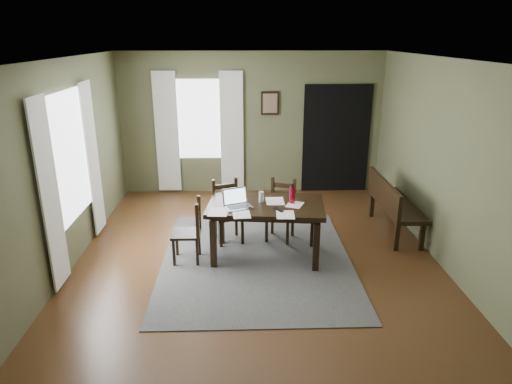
{
  "coord_description": "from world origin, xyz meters",
  "views": [
    {
      "loc": [
        -0.19,
        -5.7,
        2.98
      ],
      "look_at": [
        0.0,
        0.3,
        0.9
      ],
      "focal_mm": 32.0,
      "sensor_mm": 36.0,
      "label": 1
    }
  ],
  "objects_px": {
    "chair_back_left": "(228,212)",
    "water_bottle": "(292,194)",
    "dining_table": "(266,210)",
    "chair_end": "(190,232)",
    "laptop": "(237,202)",
    "chair_back_right": "(281,211)",
    "bench": "(392,201)"
  },
  "relations": [
    {
      "from": "chair_back_right",
      "to": "water_bottle",
      "type": "height_order",
      "value": "water_bottle"
    },
    {
      "from": "chair_back_right",
      "to": "laptop",
      "type": "distance_m",
      "value": 1.04
    },
    {
      "from": "dining_table",
      "to": "chair_back_left",
      "type": "xyz_separation_m",
      "value": [
        -0.55,
        0.55,
        -0.24
      ]
    },
    {
      "from": "chair_back_left",
      "to": "chair_back_right",
      "type": "distance_m",
      "value": 0.81
    },
    {
      "from": "dining_table",
      "to": "chair_back_right",
      "type": "height_order",
      "value": "chair_back_right"
    },
    {
      "from": "laptop",
      "to": "chair_back_right",
      "type": "bearing_deg",
      "value": 24.16
    },
    {
      "from": "chair_end",
      "to": "chair_back_right",
      "type": "relative_size",
      "value": 0.97
    },
    {
      "from": "bench",
      "to": "water_bottle",
      "type": "xyz_separation_m",
      "value": [
        -1.65,
        -0.77,
        0.4
      ]
    },
    {
      "from": "chair_back_left",
      "to": "bench",
      "type": "xyz_separation_m",
      "value": [
        2.56,
        0.23,
        0.06
      ]
    },
    {
      "from": "bench",
      "to": "laptop",
      "type": "bearing_deg",
      "value": 109.97
    },
    {
      "from": "bench",
      "to": "laptop",
      "type": "distance_m",
      "value": 2.59
    },
    {
      "from": "dining_table",
      "to": "chair_end",
      "type": "relative_size",
      "value": 1.87
    },
    {
      "from": "dining_table",
      "to": "bench",
      "type": "xyz_separation_m",
      "value": [
        2.01,
        0.79,
        -0.18
      ]
    },
    {
      "from": "dining_table",
      "to": "water_bottle",
      "type": "relative_size",
      "value": 6.2
    },
    {
      "from": "laptop",
      "to": "chair_end",
      "type": "bearing_deg",
      "value": 158.66
    },
    {
      "from": "laptop",
      "to": "dining_table",
      "type": "bearing_deg",
      "value": -9.51
    },
    {
      "from": "chair_back_right",
      "to": "water_bottle",
      "type": "relative_size",
      "value": 3.43
    },
    {
      "from": "laptop",
      "to": "bench",
      "type": "bearing_deg",
      "value": -2.2
    },
    {
      "from": "chair_back_left",
      "to": "chair_back_right",
      "type": "relative_size",
      "value": 1.01
    },
    {
      "from": "chair_back_right",
      "to": "dining_table",
      "type": "bearing_deg",
      "value": -94.01
    },
    {
      "from": "bench",
      "to": "water_bottle",
      "type": "distance_m",
      "value": 1.87
    },
    {
      "from": "chair_end",
      "to": "laptop",
      "type": "bearing_deg",
      "value": 90.77
    },
    {
      "from": "bench",
      "to": "water_bottle",
      "type": "relative_size",
      "value": 5.73
    },
    {
      "from": "chair_back_right",
      "to": "chair_end",
      "type": "bearing_deg",
      "value": -132.42
    },
    {
      "from": "laptop",
      "to": "water_bottle",
      "type": "height_order",
      "value": "water_bottle"
    },
    {
      "from": "chair_end",
      "to": "chair_back_right",
      "type": "distance_m",
      "value": 1.48
    },
    {
      "from": "chair_back_right",
      "to": "water_bottle",
      "type": "xyz_separation_m",
      "value": [
        0.1,
        -0.58,
        0.47
      ]
    },
    {
      "from": "chair_end",
      "to": "laptop",
      "type": "xyz_separation_m",
      "value": [
        0.65,
        0.01,
        0.42
      ]
    },
    {
      "from": "chair_back_left",
      "to": "water_bottle",
      "type": "height_order",
      "value": "water_bottle"
    },
    {
      "from": "bench",
      "to": "laptop",
      "type": "xyz_separation_m",
      "value": [
        -2.41,
        -0.88,
        0.34
      ]
    },
    {
      "from": "chair_back_left",
      "to": "chair_end",
      "type": "bearing_deg",
      "value": -143.93
    },
    {
      "from": "laptop",
      "to": "water_bottle",
      "type": "relative_size",
      "value": 1.6
    }
  ]
}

